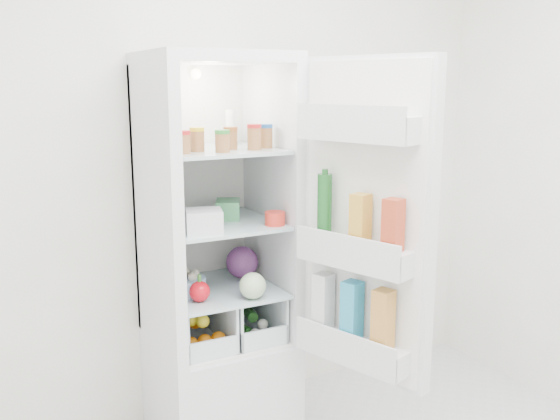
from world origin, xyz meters
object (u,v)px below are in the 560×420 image
fridge_door (363,230)px  red_cabbage (242,262)px  mushroom_bowl (187,286)px  refrigerator (215,300)px

fridge_door → red_cabbage: bearing=1.9°
red_cabbage → mushroom_bowl: (-0.32, -0.12, -0.04)m
red_cabbage → fridge_door: fridge_door is taller
red_cabbage → refrigerator: bearing=-171.3°
refrigerator → fridge_door: bearing=-57.5°
refrigerator → mushroom_bowl: (-0.17, -0.09, 0.12)m
refrigerator → red_cabbage: 0.22m
refrigerator → mushroom_bowl: size_ratio=10.79×
mushroom_bowl → fridge_door: fridge_door is taller
red_cabbage → mushroom_bowl: 0.34m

